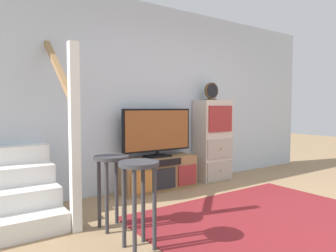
% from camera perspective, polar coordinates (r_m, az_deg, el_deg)
% --- Properties ---
extents(ground_plane, '(20.00, 20.00, 0.00)m').
position_cam_1_polar(ground_plane, '(3.24, 26.13, -18.40)').
color(ground_plane, '#997A56').
extents(back_wall, '(6.40, 0.12, 2.70)m').
position_cam_1_polar(back_wall, '(4.72, -0.49, 5.44)').
color(back_wall, silver).
rests_on(back_wall, ground_plane).
extents(area_rug, '(2.60, 1.80, 0.01)m').
position_cam_1_polar(area_rug, '(3.55, 17.31, -16.15)').
color(area_rug, maroon).
rests_on(area_rug, ground_plane).
extents(media_console, '(1.15, 0.38, 0.48)m').
position_cam_1_polar(media_console, '(4.43, -1.78, -8.89)').
color(media_console, '#997047').
rests_on(media_console, ground_plane).
extents(television, '(1.11, 0.22, 0.70)m').
position_cam_1_polar(television, '(4.36, -1.96, -0.99)').
color(television, black).
rests_on(television, media_console).
extents(side_cabinet, '(0.58, 0.38, 1.30)m').
position_cam_1_polar(side_cabinet, '(5.02, 8.40, -2.70)').
color(side_cabinet, beige).
rests_on(side_cabinet, ground_plane).
extents(desk_clock, '(0.26, 0.08, 0.28)m').
position_cam_1_polar(desk_clock, '(4.95, 8.15, 6.44)').
color(desk_clock, '#4C3823').
rests_on(desk_clock, side_cabinet).
extents(staircase, '(1.00, 1.36, 2.20)m').
position_cam_1_polar(staircase, '(3.77, -27.88, -9.47)').
color(staircase, white).
rests_on(staircase, ground_plane).
extents(bar_stool_near, '(0.34, 0.34, 0.74)m').
position_cam_1_polar(bar_stool_near, '(2.59, -5.48, -10.87)').
color(bar_stool_near, '#333338').
rests_on(bar_stool_near, ground_plane).
extents(bar_stool_far, '(0.34, 0.34, 0.72)m').
position_cam_1_polar(bar_stool_far, '(3.05, -10.53, -8.94)').
color(bar_stool_far, '#333338').
rests_on(bar_stool_far, ground_plane).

